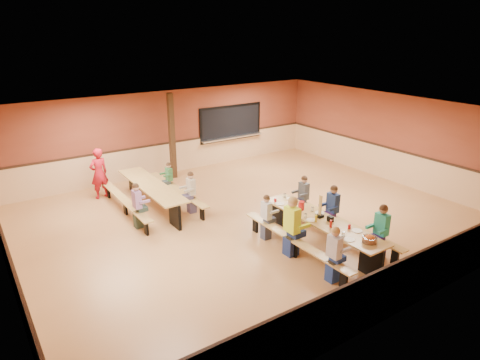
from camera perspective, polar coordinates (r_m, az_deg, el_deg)
ground at (r=12.07m, az=1.21°, el=-5.21°), size 12.00×12.00×0.00m
room_envelope at (r=11.79m, az=1.23°, el=-2.17°), size 12.04×10.04×3.02m
kitchen_pass_through at (r=16.90m, az=-1.21°, el=7.44°), size 2.78×0.28×1.38m
structural_post at (r=15.10m, az=-9.06°, el=5.75°), size 0.18×0.18×3.00m
cafeteria_table_main at (r=10.56m, az=10.72°, el=-6.24°), size 1.91×3.70×0.74m
cafeteria_table_second at (r=12.85m, az=-11.71°, el=-1.49°), size 1.91×3.70×0.74m
seated_child_white_left at (r=9.23m, az=12.40°, el=-9.72°), size 0.39×0.32×1.24m
seated_adult_yellow at (r=10.03m, az=6.92°, el=-6.20°), size 0.48×0.40×1.45m
seated_child_grey_left at (r=10.77m, az=3.52°, el=-5.01°), size 0.35×0.29×1.17m
seated_child_teal_right at (r=10.43m, az=18.28°, el=-6.54°), size 0.41×0.34×1.29m
seated_child_navy_right at (r=11.33m, az=12.22°, el=-3.85°), size 0.40×0.33×1.28m
seated_child_char_right at (r=12.07m, az=8.45°, el=-2.28°), size 0.37×0.31×1.22m
seated_child_purple_sec at (r=11.67m, az=-13.54°, el=-3.38°), size 0.38×0.31×1.23m
seated_child_green_sec at (r=13.61m, az=-9.41°, el=0.00°), size 0.32×0.26×1.11m
seated_child_tan_sec at (r=12.34m, az=-6.52°, el=-1.69°), size 0.37×0.30×1.22m
standing_woman at (r=13.96m, az=-18.29°, el=0.84°), size 0.66×0.50×1.61m
punch_pitcher at (r=10.88m, az=8.18°, el=-3.40°), size 0.16×0.16×0.22m
chip_bowl at (r=9.63m, az=16.90°, el=-7.54°), size 0.32×0.32×0.15m
napkin_dispenser at (r=10.39m, az=11.95°, el=-5.08°), size 0.10×0.14×0.13m
condiment_mustard at (r=10.29m, az=10.09°, el=-5.06°), size 0.06×0.06×0.17m
condiment_ketchup at (r=10.09m, az=12.02°, el=-5.73°), size 0.06×0.06×0.17m
table_paddle at (r=10.53m, az=10.59°, el=-4.19°), size 0.16×0.16×0.56m
place_settings at (r=10.44m, az=10.81°, el=-4.91°), size 0.65×3.30×0.11m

